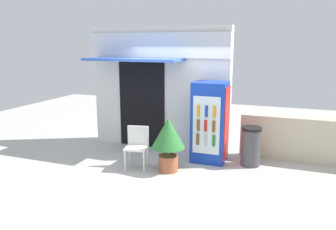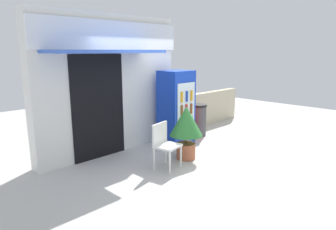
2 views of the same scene
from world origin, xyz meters
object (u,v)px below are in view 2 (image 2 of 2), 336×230
(plastic_chair, at_px, (164,142))
(trash_bin, at_px, (198,120))
(drink_cooler, at_px, (177,108))
(potted_plant_near_shop, at_px, (186,126))

(plastic_chair, height_order, trash_bin, plastic_chair)
(drink_cooler, height_order, plastic_chair, drink_cooler)
(drink_cooler, xyz_separation_m, plastic_chair, (-1.32, -0.92, -0.36))
(drink_cooler, bearing_deg, potted_plant_near_shop, -126.42)
(drink_cooler, bearing_deg, trash_bin, 2.08)
(drink_cooler, xyz_separation_m, potted_plant_near_shop, (-0.65, -0.88, -0.17))
(drink_cooler, relative_size, plastic_chair, 2.01)
(plastic_chair, xyz_separation_m, trash_bin, (2.21, 0.95, -0.09))
(drink_cooler, distance_m, potted_plant_near_shop, 1.10)
(trash_bin, bearing_deg, potted_plant_near_shop, -149.42)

